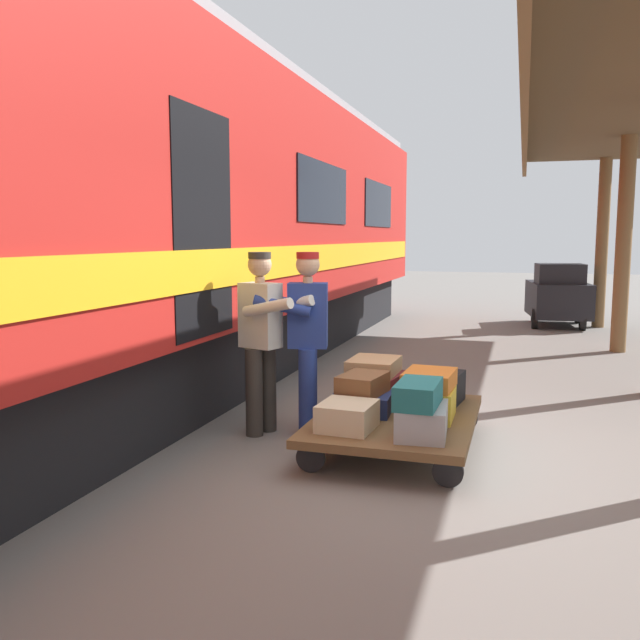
% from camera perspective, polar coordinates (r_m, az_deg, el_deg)
% --- Properties ---
extents(ground_plane, '(60.00, 60.00, 0.00)m').
position_cam_1_polar(ground_plane, '(5.69, 11.94, -11.88)').
color(ground_plane, slate).
extents(train_car, '(3.02, 21.07, 4.00)m').
position_cam_1_polar(train_car, '(6.83, -21.37, 8.51)').
color(train_car, '#B21E19').
rests_on(train_car, ground_plane).
extents(luggage_cart, '(1.34, 1.91, 0.30)m').
position_cam_1_polar(luggage_cart, '(5.87, 6.54, -8.53)').
color(luggage_cart, brown).
rests_on(luggage_cart, ground_plane).
extents(suitcase_navy_fabric, '(0.53, 0.47, 0.17)m').
position_cam_1_polar(suitcase_navy_fabric, '(5.90, 3.67, -7.12)').
color(suitcase_navy_fabric, navy).
rests_on(suitcase_navy_fabric, luggage_cart).
extents(suitcase_yellow_case, '(0.38, 0.51, 0.26)m').
position_cam_1_polar(suitcase_yellow_case, '(5.79, 9.51, -7.07)').
color(suitcase_yellow_case, gold).
rests_on(suitcase_yellow_case, luggage_cart).
extents(suitcase_cream_canvas, '(0.45, 0.48, 0.22)m').
position_cam_1_polar(suitcase_cream_canvas, '(5.40, 2.36, -8.23)').
color(suitcase_cream_canvas, beige).
rests_on(suitcase_cream_canvas, luggage_cart).
extents(suitcase_black_hardshell, '(0.45, 0.61, 0.28)m').
position_cam_1_polar(suitcase_black_hardshell, '(6.29, 10.15, -5.80)').
color(suitcase_black_hardshell, black).
rests_on(suitcase_black_hardshell, luggage_cart).
extents(suitcase_gray_aluminum, '(0.42, 0.58, 0.24)m').
position_cam_1_polar(suitcase_gray_aluminum, '(5.28, 8.75, -8.51)').
color(suitcase_gray_aluminum, '#9EA0A5').
rests_on(suitcase_gray_aluminum, luggage_cart).
extents(suitcase_maroon_trunk, '(0.56, 0.66, 0.24)m').
position_cam_1_polar(suitcase_maroon_trunk, '(6.39, 4.76, -5.69)').
color(suitcase_maroon_trunk, maroon).
rests_on(suitcase_maroon_trunk, luggage_cart).
extents(suitcase_brown_leather, '(0.41, 0.53, 0.18)m').
position_cam_1_polar(suitcase_brown_leather, '(5.84, 3.69, -5.50)').
color(suitcase_brown_leather, brown).
rests_on(suitcase_brown_leather, suitcase_navy_fabric).
extents(suitcase_teal_softside, '(0.32, 0.54, 0.19)m').
position_cam_1_polar(suitcase_teal_softside, '(5.21, 8.43, -6.29)').
color(suitcase_teal_softside, '#1E666B').
rests_on(suitcase_teal_softside, suitcase_gray_aluminum).
extents(suitcase_orange_carryall, '(0.43, 0.53, 0.15)m').
position_cam_1_polar(suitcase_orange_carryall, '(5.76, 9.38, -5.06)').
color(suitcase_orange_carryall, '#CC6B23').
rests_on(suitcase_orange_carryall, suitcase_yellow_case).
extents(suitcase_tan_vintage, '(0.45, 0.56, 0.15)m').
position_cam_1_polar(suitcase_tan_vintage, '(6.36, 4.65, -3.96)').
color(suitcase_tan_vintage, tan).
rests_on(suitcase_tan_vintage, suitcase_maroon_trunk).
extents(porter_in_overalls, '(0.72, 0.53, 1.70)m').
position_cam_1_polar(porter_in_overalls, '(6.17, -1.23, -1.39)').
color(porter_in_overalls, navy).
rests_on(porter_in_overalls, ground_plane).
extents(porter_by_door, '(0.73, 0.56, 1.70)m').
position_cam_1_polar(porter_by_door, '(6.17, -4.99, -1.40)').
color(porter_by_door, '#332D28').
rests_on(porter_by_door, ground_plane).
extents(baggage_tug, '(1.31, 1.83, 1.30)m').
position_cam_1_polar(baggage_tug, '(14.54, 19.77, 1.96)').
color(baggage_tug, black).
rests_on(baggage_tug, ground_plane).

